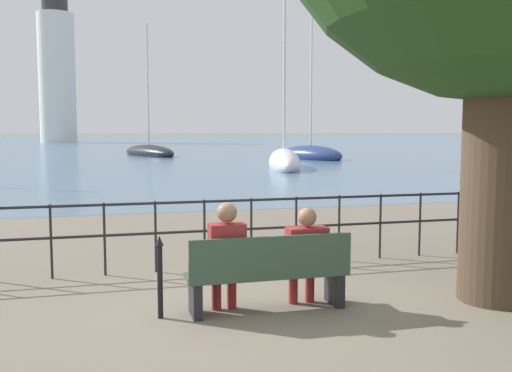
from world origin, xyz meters
TOP-DOWN VIEW (x-y plane):
  - ground_plane at (0.00, 0.00)m, footprint 1000.00×1000.00m
  - harbor_water at (0.00, 158.20)m, footprint 600.00×300.00m
  - park_bench at (0.00, -0.06)m, footprint 1.88×0.45m
  - seated_person_left at (-0.48, 0.01)m, footprint 0.40×0.35m
  - seated_person_right at (0.48, 0.01)m, footprint 0.47×0.35m
  - promenade_railing at (-0.00, 2.12)m, footprint 10.87×0.04m
  - closed_umbrella at (-1.22, 0.02)m, footprint 0.09×0.09m
  - sailboat_0 at (1.92, 42.24)m, footprint 4.80×8.88m
  - sailboat_2 at (7.93, 24.01)m, footprint 3.53×8.13m
  - sailboat_3 at (12.83, 32.91)m, footprint 4.39×6.34m
  - harbor_lighthouse at (-9.37, 101.95)m, footprint 6.32×6.32m

SIDE VIEW (x-z plane):
  - ground_plane at x=0.00m, z-range 0.00..0.00m
  - harbor_water at x=0.00m, z-range 0.00..0.01m
  - sailboat_0 at x=1.92m, z-range -5.33..5.94m
  - sailboat_3 at x=12.83m, z-range -5.30..5.99m
  - sailboat_2 at x=7.93m, z-range -5.00..5.71m
  - park_bench at x=0.00m, z-range -0.01..0.89m
  - closed_umbrella at x=-1.22m, z-range 0.05..0.98m
  - seated_person_right at x=0.48m, z-range 0.07..1.25m
  - promenade_railing at x=0.00m, z-range 0.17..1.22m
  - seated_person_left at x=-0.48m, z-range 0.07..1.34m
  - harbor_lighthouse at x=-9.37m, z-range -0.97..26.73m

